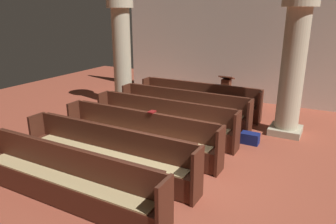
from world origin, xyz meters
TOP-DOWN VIEW (x-y plane):
  - ground_plane at (0.00, 0.00)m, footprint 19.20×19.20m
  - back_wall at (0.00, 6.08)m, footprint 10.00×0.16m
  - pew_row_0 at (-0.99, 3.76)m, footprint 3.92×0.46m
  - pew_row_1 at (-0.99, 2.63)m, footprint 3.92×0.46m
  - pew_row_2 at (-0.99, 1.49)m, footprint 3.92×0.47m
  - pew_row_3 at (-0.99, 0.36)m, footprint 3.92×0.46m
  - pew_row_4 at (-0.99, -0.77)m, footprint 3.92×0.46m
  - pew_row_5 at (-0.99, -1.90)m, footprint 3.92×0.47m
  - pillar_aisle_side at (1.76, 3.26)m, footprint 0.87×0.87m
  - pillar_far_side at (-3.69, 3.45)m, footprint 0.87×0.87m
  - lectern at (-0.49, 4.93)m, footprint 0.48×0.45m
  - hymn_book at (-0.76, 0.55)m, footprint 0.13×0.18m
  - kneeler_box_navy at (1.10, 2.13)m, footprint 0.44×0.27m

SIDE VIEW (x-z plane):
  - ground_plane at x=0.00m, z-range 0.00..0.00m
  - kneeler_box_navy at x=1.10m, z-range 0.00..0.27m
  - lectern at x=-0.49m, z-range -0.09..0.99m
  - pew_row_0 at x=-0.99m, z-range 0.02..1.00m
  - pew_row_1 at x=-0.99m, z-range 0.02..1.00m
  - pew_row_2 at x=-0.99m, z-range 0.02..1.00m
  - pew_row_3 at x=-0.99m, z-range 0.02..1.00m
  - pew_row_4 at x=-0.99m, z-range 0.02..1.00m
  - pew_row_5 at x=-0.99m, z-range 0.02..1.00m
  - hymn_book at x=-0.76m, z-range 0.97..1.00m
  - pillar_aisle_side at x=1.76m, z-range 0.07..3.61m
  - pillar_far_side at x=-3.69m, z-range 0.07..3.61m
  - back_wall at x=0.00m, z-range 0.00..4.50m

